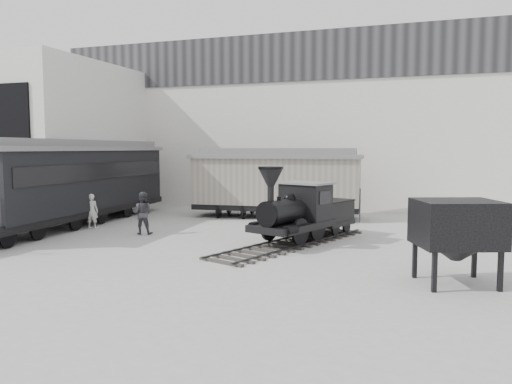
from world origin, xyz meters
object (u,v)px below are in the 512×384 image
(locomotive, at_px, (301,215))
(visitor_b, at_px, (143,213))
(passenger_coach, at_px, (74,182))
(boxcar, at_px, (276,181))
(coal_hopper, at_px, (457,230))
(visitor_a, at_px, (92,211))

(locomotive, xyz_separation_m, visitor_b, (-7.27, -0.31, -0.18))
(locomotive, distance_m, passenger_coach, 12.13)
(boxcar, distance_m, coal_hopper, 14.64)
(coal_hopper, bearing_deg, visitor_b, 140.34)
(boxcar, bearing_deg, visitor_a, -143.35)
(visitor_a, xyz_separation_m, coal_hopper, (16.12, -5.20, 0.73))
(boxcar, distance_m, visitor_a, 9.97)
(locomotive, height_order, boxcar, boxcar)
(passenger_coach, xyz_separation_m, visitor_a, (1.56, -0.73, -1.35))
(boxcar, bearing_deg, locomotive, -70.98)
(passenger_coach, bearing_deg, visitor_b, -19.17)
(boxcar, height_order, visitor_a, boxcar)
(passenger_coach, height_order, visitor_b, passenger_coach)
(locomotive, bearing_deg, boxcar, 134.49)
(coal_hopper, bearing_deg, locomotive, 119.01)
(locomotive, distance_m, boxcar, 7.61)
(visitor_a, height_order, coal_hopper, coal_hopper)
(visitor_b, bearing_deg, visitor_a, -24.63)
(visitor_b, bearing_deg, boxcar, -133.21)
(locomotive, bearing_deg, coal_hopper, -20.12)
(locomotive, height_order, visitor_b, locomotive)
(boxcar, height_order, visitor_b, boxcar)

